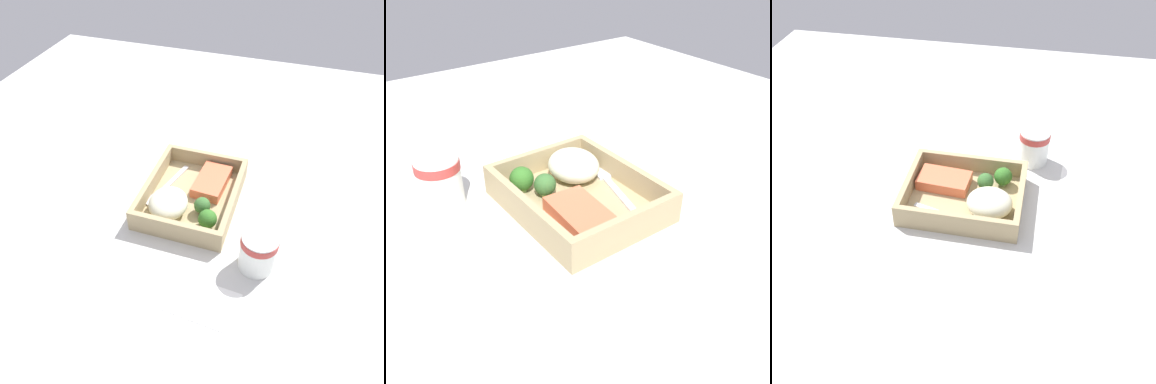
{
  "view_description": "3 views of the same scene",
  "coord_description": "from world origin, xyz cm",
  "views": [
    {
      "loc": [
        57.84,
        18.62,
        59.8
      ],
      "look_at": [
        0.0,
        0.0,
        2.7
      ],
      "focal_mm": 35.0,
      "sensor_mm": 36.0,
      "label": 1
    },
    {
      "loc": [
        -47.94,
        34.91,
        40.4
      ],
      "look_at": [
        0.0,
        0.0,
        2.7
      ],
      "focal_mm": 42.0,
      "sensor_mm": 36.0,
      "label": 2
    },
    {
      "loc": [
        13.72,
        -69.33,
        65.31
      ],
      "look_at": [
        0.0,
        0.0,
        2.7
      ],
      "focal_mm": 42.0,
      "sensor_mm": 36.0,
      "label": 3
    }
  ],
  "objects": [
    {
      "name": "broccoli_floret_2",
      "position": [
        3.98,
        3.56,
        3.32
      ],
      "size": [
        3.57,
        3.57,
        3.98
      ],
      "color": "#82AB5A",
      "rests_on": "takeout_tray"
    },
    {
      "name": "receipt_slip",
      "position": [
        23.91,
        8.76,
        0.12
      ],
      "size": [
        9.1,
        14.9,
        0.24
      ],
      "primitive_type": "cube",
      "rotation": [
        0.0,
        0.0,
        -0.07
      ],
      "color": "white",
      "rests_on": "ground_plane"
    },
    {
      "name": "mashed_potatoes",
      "position": [
        5.93,
        -3.39,
        3.72
      ],
      "size": [
        9.34,
        8.31,
        5.05
      ],
      "primitive_type": "ellipsoid",
      "color": "beige",
      "rests_on": "takeout_tray"
    },
    {
      "name": "paper_cup",
      "position": [
        13.14,
        17.11,
        4.67
      ],
      "size": [
        7.05,
        7.05,
        8.37
      ],
      "color": "white",
      "rests_on": "ground_plane"
    },
    {
      "name": "ground_plane",
      "position": [
        0.0,
        0.0,
        -1.0
      ],
      "size": [
        160.0,
        160.0,
        2.0
      ],
      "primitive_type": "cube",
      "color": "beige"
    },
    {
      "name": "tray_rim",
      "position": [
        0.0,
        0.0,
        3.16
      ],
      "size": [
        24.87,
        20.08,
        3.93
      ],
      "color": "tan",
      "rests_on": "takeout_tray"
    },
    {
      "name": "broccoli_floret_1",
      "position": [
        7.5,
        5.74,
        3.46
      ],
      "size": [
        3.96,
        3.96,
        4.31
      ],
      "color": "#83A967",
      "rests_on": "takeout_tray"
    },
    {
      "name": "salmon_fillet",
      "position": [
        -4.98,
        3.18,
        2.43
      ],
      "size": [
        11.48,
        7.33,
        2.46
      ],
      "primitive_type": "cube",
      "rotation": [
        0.0,
        0.0,
        -0.07
      ],
      "color": "#E46945",
      "rests_on": "takeout_tray"
    },
    {
      "name": "fork",
      "position": [
        -0.85,
        -6.72,
        1.42
      ],
      "size": [
        15.69,
        5.65,
        0.44
      ],
      "color": "silver",
      "rests_on": "takeout_tray"
    },
    {
      "name": "takeout_tray",
      "position": [
        0.0,
        0.0,
        0.6
      ],
      "size": [
        24.87,
        20.08,
        1.2
      ],
      "primitive_type": "cube",
      "color": "tan",
      "rests_on": "ground_plane"
    }
  ]
}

